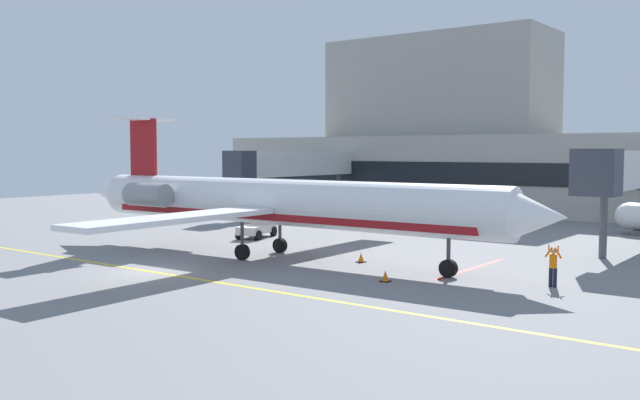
{
  "coord_description": "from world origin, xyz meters",
  "views": [
    {
      "loc": [
        28.65,
        -23.05,
        6.27
      ],
      "look_at": [
        0.7,
        13.73,
        3.0
      ],
      "focal_mm": 39.29,
      "sensor_mm": 36.0,
      "label": 1
    }
  ],
  "objects_px": {
    "pushback_tractor": "(259,225)",
    "regional_jet": "(273,202)",
    "baggage_tug": "(253,207)",
    "marshaller": "(553,266)"
  },
  "relations": [
    {
      "from": "regional_jet",
      "to": "marshaller",
      "type": "height_order",
      "value": "regional_jet"
    },
    {
      "from": "baggage_tug",
      "to": "pushback_tractor",
      "type": "bearing_deg",
      "value": -45.96
    },
    {
      "from": "marshaller",
      "to": "baggage_tug",
      "type": "bearing_deg",
      "value": 153.17
    },
    {
      "from": "regional_jet",
      "to": "marshaller",
      "type": "xyz_separation_m",
      "value": [
        16.08,
        1.05,
        -2.25
      ]
    },
    {
      "from": "pushback_tractor",
      "to": "marshaller",
      "type": "xyz_separation_m",
      "value": [
        23.32,
        -5.63,
        0.11
      ]
    },
    {
      "from": "regional_jet",
      "to": "marshaller",
      "type": "relative_size",
      "value": 17.07
    },
    {
      "from": "marshaller",
      "to": "regional_jet",
      "type": "bearing_deg",
      "value": -176.27
    },
    {
      "from": "regional_jet",
      "to": "pushback_tractor",
      "type": "relative_size",
      "value": 8.39
    },
    {
      "from": "regional_jet",
      "to": "baggage_tug",
      "type": "xyz_separation_m",
      "value": [
        -18.9,
        18.74,
        -2.37
      ]
    },
    {
      "from": "pushback_tractor",
      "to": "regional_jet",
      "type": "bearing_deg",
      "value": -42.71
    }
  ]
}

